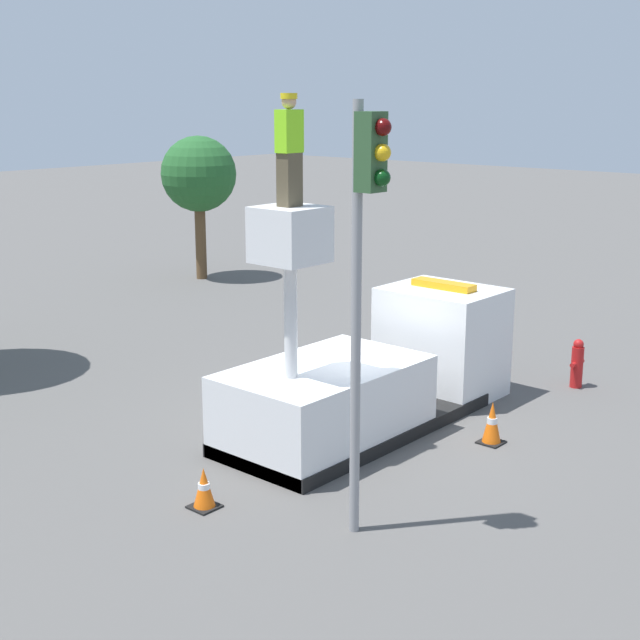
% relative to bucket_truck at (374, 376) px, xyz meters
% --- Properties ---
extents(ground_plane, '(120.00, 120.00, 0.00)m').
position_rel_bucket_truck_xyz_m(ground_plane, '(-0.51, 0.00, -0.91)').
color(ground_plane, '#565451').
extents(bucket_truck, '(6.44, 2.30, 4.27)m').
position_rel_bucket_truck_xyz_m(bucket_truck, '(0.00, 0.00, 0.00)').
color(bucket_truck, black).
rests_on(bucket_truck, ground).
extents(worker, '(0.40, 0.26, 1.75)m').
position_rel_bucket_truck_xyz_m(worker, '(-2.27, 0.00, 4.24)').
color(worker, brown).
rests_on(worker, bucket_truck).
extents(traffic_light_pole, '(0.34, 0.57, 5.93)m').
position_rel_bucket_truck_xyz_m(traffic_light_pole, '(-3.63, -2.59, 3.26)').
color(traffic_light_pole, gray).
rests_on(traffic_light_pole, ground).
extents(fire_hydrant, '(0.49, 0.25, 1.05)m').
position_rel_bucket_truck_xyz_m(fire_hydrant, '(4.47, -1.94, -0.40)').
color(fire_hydrant, red).
rests_on(fire_hydrant, ground).
extents(traffic_cone_rear, '(0.41, 0.41, 0.64)m').
position_rel_bucket_truck_xyz_m(traffic_cone_rear, '(-4.54, -0.33, -0.61)').
color(traffic_cone_rear, black).
rests_on(traffic_cone_rear, ground).
extents(traffic_cone_curbside, '(0.42, 0.42, 0.77)m').
position_rel_bucket_truck_xyz_m(traffic_cone_curbside, '(0.52, -2.23, -0.55)').
color(traffic_cone_curbside, black).
rests_on(traffic_cone_curbside, ground).
extents(tree_left_bg, '(2.49, 2.49, 4.76)m').
position_rel_bucket_truck_xyz_m(tree_left_bg, '(7.11, 12.88, 2.56)').
color(tree_left_bg, brown).
rests_on(tree_left_bg, ground).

